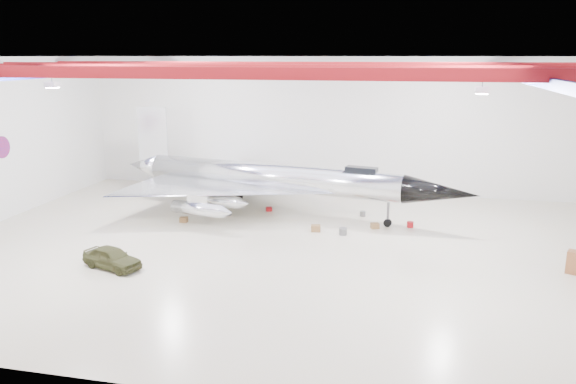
# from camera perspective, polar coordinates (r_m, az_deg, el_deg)

# --- Properties ---
(floor) EXTENTS (40.00, 40.00, 0.00)m
(floor) POSITION_cam_1_polar(r_m,az_deg,el_deg) (33.41, -0.78, -5.66)
(floor) COLOR beige
(floor) RESTS_ON ground
(wall_back) EXTENTS (40.00, 0.00, 40.00)m
(wall_back) POSITION_cam_1_polar(r_m,az_deg,el_deg) (46.58, 3.46, 6.81)
(wall_back) COLOR silver
(wall_back) RESTS_ON floor
(ceiling) EXTENTS (40.00, 40.00, 0.00)m
(ceiling) POSITION_cam_1_polar(r_m,az_deg,el_deg) (31.51, -0.84, 13.56)
(ceiling) COLOR #0A0F38
(ceiling) RESTS_ON wall_back
(ceiling_structure) EXTENTS (39.50, 29.50, 1.08)m
(ceiling_structure) POSITION_cam_1_polar(r_m,az_deg,el_deg) (31.52, -0.84, 12.33)
(ceiling_structure) COLOR maroon
(ceiling_structure) RESTS_ON ceiling
(wall_roundel) EXTENTS (0.10, 1.50, 1.50)m
(wall_roundel) POSITION_cam_1_polar(r_m,az_deg,el_deg) (42.93, -27.07, 4.07)
(wall_roundel) COLOR #B21414
(wall_roundel) RESTS_ON wall_left
(jet_aircraft) EXTENTS (26.50, 17.74, 7.27)m
(jet_aircraft) POSITION_cam_1_polar(r_m,az_deg,el_deg) (40.02, -1.86, 1.16)
(jet_aircraft) COLOR silver
(jet_aircraft) RESTS_ON floor
(jeep) EXTENTS (3.73, 2.41, 1.18)m
(jeep) POSITION_cam_1_polar(r_m,az_deg,el_deg) (31.54, -17.44, -6.39)
(jeep) COLOR #3A3B1D
(jeep) RESTS_ON floor
(crate_ply) EXTENTS (0.54, 0.45, 0.36)m
(crate_ply) POSITION_cam_1_polar(r_m,az_deg,el_deg) (38.96, -10.55, -2.77)
(crate_ply) COLOR olive
(crate_ply) RESTS_ON floor
(toolbox_red) EXTENTS (0.53, 0.49, 0.30)m
(toolbox_red) POSITION_cam_1_polar(r_m,az_deg,el_deg) (41.05, -1.95, -1.74)
(toolbox_red) COLOR maroon
(toolbox_red) RESTS_ON floor
(engine_drum) EXTENTS (0.57, 0.57, 0.44)m
(engine_drum) POSITION_cam_1_polar(r_m,az_deg,el_deg) (35.82, 5.60, -4.01)
(engine_drum) COLOR #59595B
(engine_drum) RESTS_ON floor
(parts_bin) EXTENTS (0.64, 0.58, 0.36)m
(parts_bin) POSITION_cam_1_polar(r_m,az_deg,el_deg) (37.38, 8.82, -3.41)
(parts_bin) COLOR olive
(parts_bin) RESTS_ON floor
(crate_small) EXTENTS (0.41, 0.33, 0.27)m
(crate_small) POSITION_cam_1_polar(r_m,az_deg,el_deg) (40.15, -6.07, -2.18)
(crate_small) COLOR #59595B
(crate_small) RESTS_ON floor
(tool_chest) EXTENTS (0.54, 0.54, 0.39)m
(tool_chest) POSITION_cam_1_polar(r_m,az_deg,el_deg) (38.04, 12.30, -3.24)
(tool_chest) COLOR maroon
(tool_chest) RESTS_ON floor
(oil_barrel) EXTENTS (0.68, 0.59, 0.42)m
(oil_barrel) POSITION_cam_1_polar(r_m,az_deg,el_deg) (36.37, 2.83, -3.70)
(oil_barrel) COLOR olive
(oil_barrel) RESTS_ON floor
(spares_box) EXTENTS (0.50, 0.50, 0.36)m
(spares_box) POSITION_cam_1_polar(r_m,az_deg,el_deg) (40.05, 7.60, -2.20)
(spares_box) COLOR #59595B
(spares_box) RESTS_ON floor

